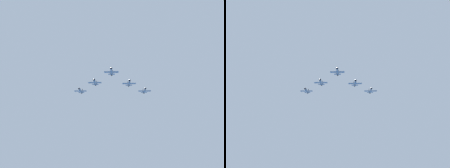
{
  "view_description": "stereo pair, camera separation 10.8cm",
  "coord_description": "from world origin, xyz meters",
  "views": [
    {
      "loc": [
        107.89,
        118.39,
        100.97
      ],
      "look_at": [
        -14.14,
        -0.98,
        149.31
      ],
      "focal_mm": 42.22,
      "sensor_mm": 36.0,
      "label": 1
    },
    {
      "loc": [
        107.81,
        118.47,
        100.97
      ],
      "look_at": [
        -14.14,
        -0.98,
        149.31
      ],
      "focal_mm": 42.22,
      "sensor_mm": 36.0,
      "label": 2
    }
  ],
  "objects": [
    {
      "name": "jet_right_outer",
      "position": [
        -6.39,
        -25.1,
        147.61
      ],
      "size": [
        11.9,
        11.21,
        3.04
      ],
      "rotation": [
        0.0,
        0.0,
        0.74
      ],
      "color": "#9EA3A8"
    },
    {
      "name": "jet_left_wingman",
      "position": [
        -19.97,
        9.26,
        149.16
      ],
      "size": [
        12.17,
        11.71,
        3.14
      ],
      "rotation": [
        0.0,
        0.0,
        0.76
      ],
      "color": "#9EA3A8"
    },
    {
      "name": "jet_left_outer",
      "position": [
        -37.66,
        8.45,
        147.38
      ],
      "size": [
        12.23,
        11.41,
        3.11
      ],
      "rotation": [
        0.0,
        0.0,
        0.73
      ],
      "color": "#9EA3A8"
    },
    {
      "name": "jet_lead",
      "position": [
        -2.28,
        10.07,
        152.81
      ],
      "size": [
        12.15,
        11.64,
        3.13
      ],
      "rotation": [
        0.0,
        0.0,
        0.75
      ],
      "color": "#9EA3A8"
    },
    {
      "name": "jet_right_wingman",
      "position": [
        -4.34,
        -7.52,
        149.9
      ],
      "size": [
        12.04,
        11.57,
        3.1
      ],
      "rotation": [
        0.0,
        0.0,
        0.76
      ],
      "color": "#9EA3A8"
    }
  ]
}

